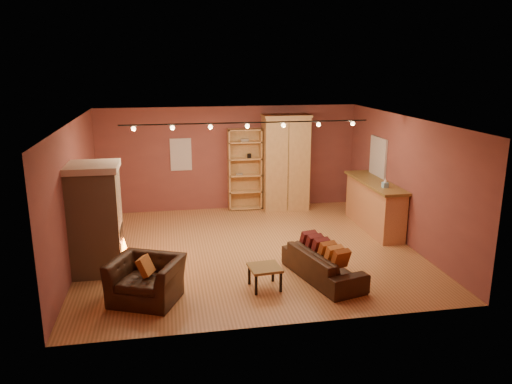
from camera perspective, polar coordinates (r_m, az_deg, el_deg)
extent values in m
plane|color=#9D6538|center=(10.87, -0.76, -6.58)|extent=(7.00, 7.00, 0.00)
plane|color=brown|center=(10.20, -0.81, 8.25)|extent=(7.00, 7.00, 0.00)
cube|color=brown|center=(13.59, -3.06, 3.87)|extent=(7.00, 0.02, 2.80)
cube|color=brown|center=(10.47, -20.03, -0.27)|extent=(0.02, 6.50, 2.80)
cube|color=brown|center=(11.54, 16.63, 1.32)|extent=(0.02, 6.50, 2.80)
cube|color=tan|center=(9.94, -17.82, -3.26)|extent=(0.90, 0.90, 2.00)
cube|color=beige|center=(9.68, -18.31, 2.72)|extent=(0.98, 0.98, 0.12)
cube|color=black|center=(10.02, -15.31, -5.35)|extent=(0.10, 0.65, 0.55)
cone|color=orange|center=(10.05, -14.92, -5.98)|extent=(0.10, 0.10, 0.22)
cube|color=silver|center=(13.44, -8.58, 4.26)|extent=(0.56, 0.04, 0.86)
cube|color=tan|center=(13.68, -1.39, 2.71)|extent=(0.91, 0.04, 2.22)
cube|color=tan|center=(13.47, -3.11, 2.50)|extent=(0.04, 0.35, 2.22)
cube|color=tan|center=(13.60, 0.52, 2.64)|extent=(0.04, 0.35, 2.22)
cube|color=gray|center=(13.53, -1.92, 2.05)|extent=(0.18, 0.12, 0.05)
cube|color=black|center=(13.48, -0.79, 4.15)|extent=(0.10, 0.10, 0.12)
cube|color=tan|center=(13.79, -1.26, -1.77)|extent=(0.91, 0.35, 0.04)
cube|color=tan|center=(13.67, -1.27, 0.10)|extent=(0.91, 0.35, 0.03)
cube|color=tan|center=(13.56, -1.28, 1.95)|extent=(0.91, 0.35, 0.03)
cube|color=tan|center=(13.47, -1.29, 3.83)|extent=(0.91, 0.35, 0.04)
cube|color=tan|center=(13.39, -1.30, 5.74)|extent=(0.91, 0.35, 0.04)
cube|color=tan|center=(13.34, -1.31, 7.15)|extent=(0.91, 0.35, 0.04)
cube|color=tan|center=(13.56, 3.38, 3.27)|extent=(1.21, 0.66, 2.53)
cube|color=olive|center=(13.25, 3.71, 2.99)|extent=(0.02, 0.01, 2.43)
cube|color=tan|center=(13.37, 3.47, 8.72)|extent=(1.27, 0.72, 0.06)
cube|color=tan|center=(12.36, 13.35, -1.60)|extent=(0.54, 2.36, 1.13)
cube|color=olive|center=(12.21, 13.52, 1.08)|extent=(0.66, 2.48, 0.06)
cube|color=#83B9D2|center=(11.62, 14.53, 0.82)|extent=(0.14, 0.14, 0.13)
cone|color=white|center=(11.59, 14.57, 1.38)|extent=(0.08, 0.08, 0.10)
cube|color=silver|center=(12.71, 13.78, 3.86)|extent=(0.05, 0.90, 1.00)
imported|color=black|center=(9.43, 7.67, -7.70)|extent=(1.02, 1.97, 0.74)
cube|color=#9B4E1F|center=(8.93, 9.64, -7.52)|extent=(0.35, 0.30, 0.36)
cube|color=#C47532|center=(9.10, 8.85, -7.06)|extent=(0.35, 0.30, 0.36)
cube|color=#9B4E1F|center=(9.27, 8.09, -6.62)|extent=(0.35, 0.30, 0.36)
cube|color=#5A1B1B|center=(9.44, 7.36, -6.19)|extent=(0.35, 0.30, 0.36)
cube|color=#5A1B1B|center=(9.61, 6.65, -5.78)|extent=(0.35, 0.30, 0.36)
cube|color=#5A1B1B|center=(9.78, 5.97, -5.38)|extent=(0.35, 0.30, 0.36)
imported|color=black|center=(8.71, -12.47, -9.01)|extent=(1.33, 1.12, 0.99)
cube|color=#C47532|center=(8.66, -12.52, -8.26)|extent=(0.34, 0.37, 0.34)
cube|color=olive|center=(8.97, 1.01, -8.65)|extent=(0.59, 0.59, 0.05)
cube|color=black|center=(8.82, -0.17, -10.57)|extent=(0.05, 0.05, 0.36)
cube|color=black|center=(8.90, 2.74, -10.33)|extent=(0.05, 0.05, 0.36)
cube|color=black|center=(9.22, -0.67, -9.39)|extent=(0.05, 0.05, 0.36)
cube|color=black|center=(9.30, 2.11, -9.18)|extent=(0.05, 0.05, 0.36)
cylinder|color=black|center=(10.40, -1.00, 7.93)|extent=(5.20, 0.03, 0.03)
sphere|color=#FFD88C|center=(10.29, -13.83, 7.05)|extent=(0.09, 0.09, 0.09)
sphere|color=#FFD88C|center=(10.28, -9.53, 7.26)|extent=(0.09, 0.09, 0.09)
sphere|color=#FFD88C|center=(10.31, -5.24, 7.42)|extent=(0.09, 0.09, 0.09)
sphere|color=#FFD88C|center=(10.41, -0.99, 7.55)|extent=(0.09, 0.09, 0.09)
sphere|color=#FFD88C|center=(10.56, 3.15, 7.63)|extent=(0.09, 0.09, 0.09)
sphere|color=#FFD88C|center=(10.76, 7.16, 7.67)|extent=(0.09, 0.09, 0.09)
sphere|color=#FFD88C|center=(11.02, 11.00, 7.68)|extent=(0.09, 0.09, 0.09)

